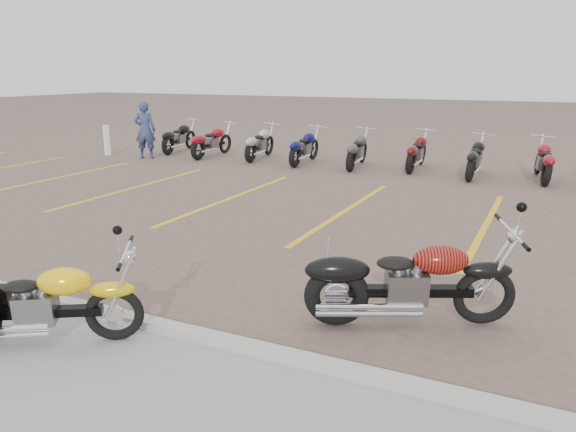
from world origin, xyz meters
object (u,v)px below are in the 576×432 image
Objects in this scene: yellow_cruiser at (37,307)px; flame_cruiser at (404,285)px; bollard at (107,140)px; person_a at (145,130)px.

yellow_cruiser is 0.84× the size of flame_cruiser.
flame_cruiser is 2.16× the size of bollard.
yellow_cruiser is 13.85m from bollard.
person_a is 1.81× the size of bollard.
flame_cruiser is at bearing -34.74° from bollard.
person_a is (-10.58, 8.48, 0.43)m from flame_cruiser.
bollard is (-1.63, -0.01, -0.41)m from person_a.
person_a is 1.68m from bollard.
flame_cruiser is 13.57m from person_a.
bollard is (-12.21, 8.47, 0.03)m from flame_cruiser.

